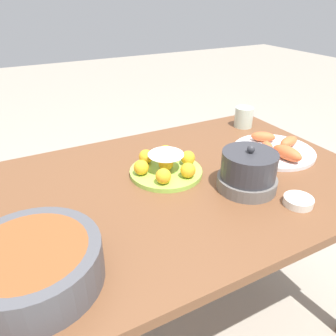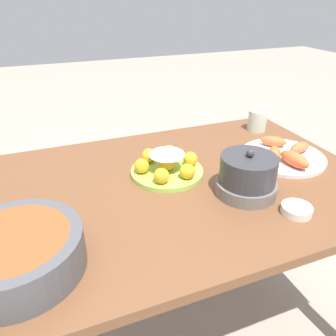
{
  "view_description": "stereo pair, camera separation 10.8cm",
  "coord_description": "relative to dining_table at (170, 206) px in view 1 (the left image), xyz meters",
  "views": [
    {
      "loc": [
        0.43,
        0.81,
        1.26
      ],
      "look_at": [
        -0.01,
        -0.03,
        0.74
      ],
      "focal_mm": 35.0,
      "sensor_mm": 36.0,
      "label": 1
    },
    {
      "loc": [
        0.34,
        0.85,
        1.26
      ],
      "look_at": [
        -0.01,
        -0.03,
        0.74
      ],
      "focal_mm": 35.0,
      "sensor_mm": 36.0,
      "label": 2
    }
  ],
  "objects": [
    {
      "name": "cup_near",
      "position": [
        -0.54,
        -0.29,
        0.14
      ],
      "size": [
        0.08,
        0.08,
        0.09
      ],
      "color": "beige",
      "rests_on": "dining_table"
    },
    {
      "name": "ground_plane",
      "position": [
        0.0,
        0.0,
        -0.61
      ],
      "size": [
        12.0,
        12.0,
        0.0
      ],
      "primitive_type": "plane",
      "color": "#9E9384"
    },
    {
      "name": "sauce_bowl",
      "position": [
        -0.28,
        0.28,
        0.11
      ],
      "size": [
        0.09,
        0.09,
        0.02
      ],
      "color": "silver",
      "rests_on": "dining_table"
    },
    {
      "name": "serving_bowl",
      "position": [
        0.45,
        0.22,
        0.14
      ],
      "size": [
        0.3,
        0.3,
        0.09
      ],
      "color": "#4C4C51",
      "rests_on": "dining_table"
    },
    {
      "name": "dining_table",
      "position": [
        0.0,
        0.0,
        0.0
      ],
      "size": [
        1.34,
        0.86,
        0.7
      ],
      "color": "brown",
      "rests_on": "ground_plane"
    },
    {
      "name": "cake_plate",
      "position": [
        -0.02,
        -0.06,
        0.12
      ],
      "size": [
        0.25,
        0.25,
        0.08
      ],
      "color": "#99CC4C",
      "rests_on": "dining_table"
    },
    {
      "name": "warming_pot",
      "position": [
        -0.2,
        0.14,
        0.15
      ],
      "size": [
        0.19,
        0.19,
        0.15
      ],
      "color": "#66605B",
      "rests_on": "dining_table"
    },
    {
      "name": "seafood_platter",
      "position": [
        -0.46,
        -0.01,
        0.11
      ],
      "size": [
        0.31,
        0.31,
        0.06
      ],
      "color": "silver",
      "rests_on": "dining_table"
    }
  ]
}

